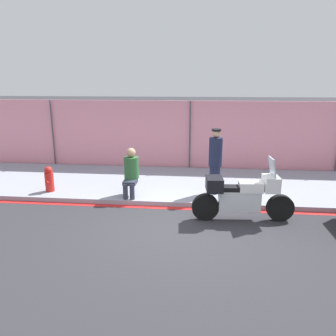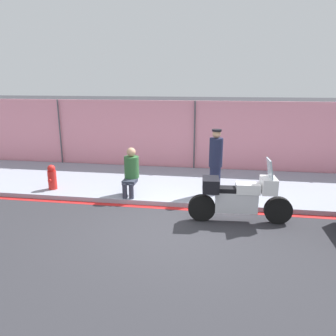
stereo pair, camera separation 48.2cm
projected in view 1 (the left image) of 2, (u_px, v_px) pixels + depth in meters
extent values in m
plane|color=#2D2D33|center=(181.00, 228.00, 7.06)|extent=(120.00, 120.00, 0.00)
cube|color=#8E93A3|center=(187.00, 184.00, 9.89)|extent=(36.52, 3.48, 0.12)
cube|color=red|center=(184.00, 208.00, 8.14)|extent=(36.52, 0.18, 0.01)
cube|color=pink|center=(190.00, 136.00, 11.35)|extent=(34.69, 0.08, 2.43)
cylinder|color=#4C4C51|center=(53.00, 134.00, 11.73)|extent=(0.05, 0.05, 2.43)
cylinder|color=#4C4C51|center=(190.00, 137.00, 11.25)|extent=(0.05, 0.05, 2.43)
cylinder|color=black|center=(280.00, 208.00, 7.37)|extent=(0.62, 0.18, 0.61)
cylinder|color=black|center=(205.00, 207.00, 7.42)|extent=(0.62, 0.18, 0.61)
cube|color=silver|center=(239.00, 200.00, 7.36)|extent=(0.94, 0.35, 0.47)
cube|color=white|center=(251.00, 187.00, 7.27)|extent=(0.54, 0.34, 0.22)
cube|color=black|center=(235.00, 188.00, 7.29)|extent=(0.62, 0.32, 0.10)
cube|color=white|center=(271.00, 184.00, 7.23)|extent=(0.35, 0.50, 0.34)
cube|color=silver|center=(272.00, 167.00, 7.13)|extent=(0.13, 0.43, 0.42)
cube|color=black|center=(214.00, 184.00, 7.27)|extent=(0.39, 0.53, 0.30)
cylinder|color=#191E38|center=(215.00, 179.00, 8.83)|extent=(0.29, 0.29, 0.76)
cylinder|color=#191E38|center=(216.00, 152.00, 8.63)|extent=(0.35, 0.35, 0.76)
sphere|color=tan|center=(216.00, 133.00, 8.51)|extent=(0.22, 0.22, 0.22)
cylinder|color=black|center=(216.00, 130.00, 8.48)|extent=(0.25, 0.25, 0.05)
cylinder|color=#2D3342|center=(125.00, 192.00, 8.40)|extent=(0.12, 0.12, 0.40)
cylinder|color=#2D3342|center=(132.00, 192.00, 8.38)|extent=(0.12, 0.12, 0.40)
cube|color=#2D3342|center=(130.00, 182.00, 8.53)|extent=(0.33, 0.40, 0.10)
cylinder|color=#2D6033|center=(131.00, 168.00, 8.64)|extent=(0.39, 0.39, 0.57)
sphere|color=tan|center=(131.00, 153.00, 8.54)|extent=(0.24, 0.24, 0.24)
cylinder|color=red|center=(49.00, 182.00, 9.00)|extent=(0.24, 0.24, 0.53)
sphere|color=red|center=(48.00, 170.00, 8.92)|extent=(0.21, 0.21, 0.21)
cylinder|color=red|center=(47.00, 182.00, 8.87)|extent=(0.08, 0.09, 0.08)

